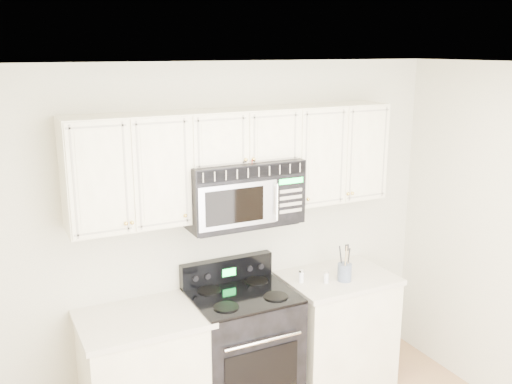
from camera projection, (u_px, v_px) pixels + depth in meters
room at (370, 331)px, 2.88m from camera, size 3.51×3.51×2.61m
base_cabinet_left at (145, 380)px, 3.99m from camera, size 0.86×0.65×0.92m
base_cabinet_right at (336, 331)px, 4.68m from camera, size 0.86×0.65×0.92m
range at (242, 349)px, 4.30m from camera, size 0.75×0.68×1.12m
upper_cabinets at (238, 156)px, 4.10m from camera, size 2.44×0.37×0.75m
microwave at (241, 192)px, 4.11m from camera, size 0.84×0.47×0.46m
utensil_crock at (345, 272)px, 4.45m from camera, size 0.11×0.11×0.30m
shaker_salt at (301, 276)px, 4.42m from camera, size 0.04×0.04×0.10m
shaker_pepper at (326, 277)px, 4.41m from camera, size 0.04×0.04×0.10m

